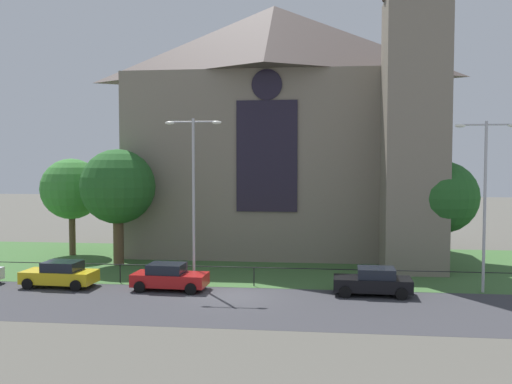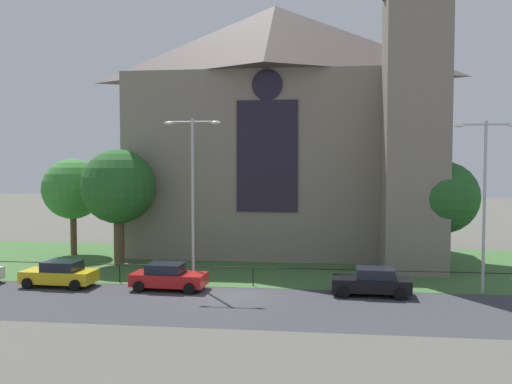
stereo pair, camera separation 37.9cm
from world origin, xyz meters
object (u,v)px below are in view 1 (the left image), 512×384
Objects in this scene: tree_right_near at (442,198)px; parked_car_black at (373,282)px; parked_car_yellow at (60,274)px; tree_left_near at (118,187)px; streetlamp_near at (193,182)px; streetlamp_far at (485,186)px; church_building at (283,125)px; parked_car_red at (169,277)px; tree_left_far at (72,189)px.

tree_right_near is 9.82m from parked_car_black.
tree_right_near is 1.72× the size of parked_car_yellow.
parked_car_black is at bearing -125.13° from tree_right_near.
tree_left_near is 9.02m from streetlamp_near.
church_building is at bearing 132.37° from streetlamp_far.
tree_left_near is at bearing 139.30° from streetlamp_near.
streetlamp_far is at bearing 7.18° from parked_car_red.
tree_left_far is at bearing -66.27° from parked_car_yellow.
streetlamp_far is 2.24× the size of parked_car_black.
tree_left_far is at bearing 145.03° from tree_left_near.
streetlamp_near is 5.66m from parked_car_red.
tree_left_far is 1.77× the size of parked_car_yellow.
tree_right_near reaches higher than parked_car_black.
parked_car_red is (5.71, -7.31, -4.77)m from tree_left_near.
parked_car_yellow is (-24.11, -1.44, -5.20)m from streetlamp_far.
streetlamp_near is at bearing 180.00° from streetlamp_far.
tree_left_far is at bearing -23.86° from parked_car_black.
tree_left_far is 15.23m from streetlamp_near.
tree_left_near is 24.03m from streetlamp_far.
church_building is at bearing 33.65° from tree_left_near.
tree_left_far reaches higher than tree_right_near.
church_building is at bearing 146.42° from tree_right_near.
tree_left_far is 15.95m from parked_car_red.
parked_car_black is at bearing -25.85° from tree_left_far.
tree_left_far is at bearing 161.62° from streetlamp_far.
tree_right_near is at bearing 26.53° from parked_car_red.
streetlamp_near is (-15.44, -5.94, 1.20)m from tree_right_near.
streetlamp_far is at bearing -14.14° from tree_left_near.
parked_car_red is at bearing -45.16° from tree_left_far.
tree_left_far is (-5.09, 3.56, -0.35)m from tree_left_near.
church_building is 2.73× the size of streetlamp_far.
streetlamp_near reaches higher than tree_right_near.
streetlamp_far is at bearing -47.63° from church_building.
parked_car_yellow is (-23.07, -7.37, -4.16)m from tree_right_near.
tree_left_near is at bearing 165.86° from streetlamp_far.
parked_car_yellow is at bearing -129.09° from church_building.
church_building reaches higher than tree_left_near.
parked_car_black is at bearing -67.79° from church_building.
streetlamp_near is 1.03× the size of streetlamp_far.
tree_left_near is 8.76m from parked_car_yellow.
streetlamp_far reaches higher than tree_left_near.
church_building reaches higher than streetlamp_near.
church_building reaches higher than tree_left_far.
streetlamp_far reaches higher than tree_right_near.
streetlamp_near is 2.30× the size of parked_car_yellow.
parked_car_black is (17.95, 0.10, 0.00)m from parked_car_yellow.
tree_left_near is at bearing -94.09° from parked_car_yellow.
parked_car_yellow is at bearing -68.49° from tree_left_far.
tree_left_far is (-16.26, -3.87, -5.11)m from church_building.
streetlamp_near is 2.30× the size of parked_car_red.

